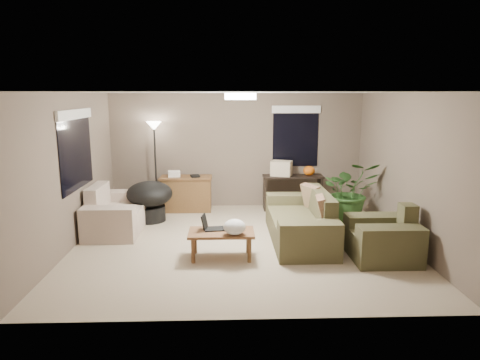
{
  "coord_description": "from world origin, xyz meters",
  "views": [
    {
      "loc": [
        -0.24,
        -6.87,
        2.47
      ],
      "look_at": [
        0.0,
        0.2,
        1.05
      ],
      "focal_mm": 32.0,
      "sensor_mm": 36.0,
      "label": 1
    }
  ],
  "objects_px": {
    "papasan_chair": "(150,198)",
    "coffee_table": "(221,235)",
    "loveseat": "(115,215)",
    "houseplant": "(349,198)",
    "cat_scratching_post": "(379,231)",
    "floor_lamp": "(154,136)",
    "desk": "(186,193)",
    "armchair": "(383,240)",
    "main_sofa": "(302,223)",
    "console_table": "(292,190)"
  },
  "relations": [
    {
      "from": "papasan_chair",
      "to": "coffee_table",
      "type": "bearing_deg",
      "value": -54.47
    },
    {
      "from": "loveseat",
      "to": "houseplant",
      "type": "xyz_separation_m",
      "value": [
        4.48,
        0.46,
        0.17
      ]
    },
    {
      "from": "coffee_table",
      "to": "cat_scratching_post",
      "type": "bearing_deg",
      "value": 11.55
    },
    {
      "from": "coffee_table",
      "to": "floor_lamp",
      "type": "bearing_deg",
      "value": 116.64
    },
    {
      "from": "desk",
      "to": "houseplant",
      "type": "distance_m",
      "value": 3.4
    },
    {
      "from": "armchair",
      "to": "cat_scratching_post",
      "type": "relative_size",
      "value": 2.0
    },
    {
      "from": "main_sofa",
      "to": "desk",
      "type": "bearing_deg",
      "value": 137.45
    },
    {
      "from": "console_table",
      "to": "houseplant",
      "type": "xyz_separation_m",
      "value": [
        0.99,
        -0.9,
        0.03
      ]
    },
    {
      "from": "floor_lamp",
      "to": "main_sofa",
      "type": "bearing_deg",
      "value": -36.62
    },
    {
      "from": "console_table",
      "to": "houseplant",
      "type": "height_order",
      "value": "houseplant"
    },
    {
      "from": "papasan_chair",
      "to": "cat_scratching_post",
      "type": "height_order",
      "value": "papasan_chair"
    },
    {
      "from": "main_sofa",
      "to": "console_table",
      "type": "distance_m",
      "value": 2.02
    },
    {
      "from": "desk",
      "to": "cat_scratching_post",
      "type": "distance_m",
      "value": 4.07
    },
    {
      "from": "main_sofa",
      "to": "floor_lamp",
      "type": "height_order",
      "value": "floor_lamp"
    },
    {
      "from": "main_sofa",
      "to": "coffee_table",
      "type": "bearing_deg",
      "value": -150.77
    },
    {
      "from": "cat_scratching_post",
      "to": "main_sofa",
      "type": "bearing_deg",
      "value": 169.83
    },
    {
      "from": "coffee_table",
      "to": "desk",
      "type": "relative_size",
      "value": 0.91
    },
    {
      "from": "console_table",
      "to": "floor_lamp",
      "type": "relative_size",
      "value": 0.68
    },
    {
      "from": "console_table",
      "to": "papasan_chair",
      "type": "xyz_separation_m",
      "value": [
        -2.95,
        -0.78,
        0.03
      ]
    },
    {
      "from": "main_sofa",
      "to": "console_table",
      "type": "relative_size",
      "value": 1.69
    },
    {
      "from": "loveseat",
      "to": "cat_scratching_post",
      "type": "distance_m",
      "value": 4.7
    },
    {
      "from": "armchair",
      "to": "papasan_chair",
      "type": "distance_m",
      "value": 4.44
    },
    {
      "from": "loveseat",
      "to": "coffee_table",
      "type": "distance_m",
      "value": 2.43
    },
    {
      "from": "armchair",
      "to": "coffee_table",
      "type": "height_order",
      "value": "armchair"
    },
    {
      "from": "armchair",
      "to": "houseplant",
      "type": "distance_m",
      "value": 2.0
    },
    {
      "from": "coffee_table",
      "to": "main_sofa",
      "type": "bearing_deg",
      "value": 29.23
    },
    {
      "from": "houseplant",
      "to": "loveseat",
      "type": "bearing_deg",
      "value": -174.18
    },
    {
      "from": "main_sofa",
      "to": "papasan_chair",
      "type": "xyz_separation_m",
      "value": [
        -2.81,
        1.24,
        0.17
      ]
    },
    {
      "from": "floor_lamp",
      "to": "armchair",
      "type": "bearing_deg",
      "value": -37.21
    },
    {
      "from": "loveseat",
      "to": "console_table",
      "type": "height_order",
      "value": "loveseat"
    },
    {
      "from": "papasan_chair",
      "to": "houseplant",
      "type": "relative_size",
      "value": 0.78
    },
    {
      "from": "armchair",
      "to": "floor_lamp",
      "type": "bearing_deg",
      "value": 142.79
    },
    {
      "from": "floor_lamp",
      "to": "loveseat",
      "type": "bearing_deg",
      "value": -110.39
    },
    {
      "from": "main_sofa",
      "to": "papasan_chair",
      "type": "distance_m",
      "value": 3.07
    },
    {
      "from": "main_sofa",
      "to": "houseplant",
      "type": "xyz_separation_m",
      "value": [
        1.14,
        1.11,
        0.18
      ]
    },
    {
      "from": "main_sofa",
      "to": "cat_scratching_post",
      "type": "bearing_deg",
      "value": -10.17
    },
    {
      "from": "loveseat",
      "to": "coffee_table",
      "type": "bearing_deg",
      "value": -35.91
    },
    {
      "from": "console_table",
      "to": "floor_lamp",
      "type": "distance_m",
      "value": 3.17
    },
    {
      "from": "floor_lamp",
      "to": "console_table",
      "type": "bearing_deg",
      "value": -1.46
    },
    {
      "from": "loveseat",
      "to": "coffee_table",
      "type": "height_order",
      "value": "loveseat"
    },
    {
      "from": "desk",
      "to": "cat_scratching_post",
      "type": "height_order",
      "value": "desk"
    },
    {
      "from": "floor_lamp",
      "to": "houseplant",
      "type": "distance_m",
      "value": 4.22
    },
    {
      "from": "desk",
      "to": "cat_scratching_post",
      "type": "xyz_separation_m",
      "value": [
        3.42,
        -2.2,
        -0.16
      ]
    },
    {
      "from": "armchair",
      "to": "papasan_chair",
      "type": "bearing_deg",
      "value": 151.56
    },
    {
      "from": "main_sofa",
      "to": "desk",
      "type": "distance_m",
      "value": 2.92
    },
    {
      "from": "desk",
      "to": "console_table",
      "type": "bearing_deg",
      "value": 0.94
    },
    {
      "from": "main_sofa",
      "to": "floor_lamp",
      "type": "xyz_separation_m",
      "value": [
        -2.81,
        2.09,
        1.3
      ]
    },
    {
      "from": "floor_lamp",
      "to": "houseplant",
      "type": "relative_size",
      "value": 1.58
    },
    {
      "from": "papasan_chair",
      "to": "cat_scratching_post",
      "type": "xyz_separation_m",
      "value": [
        4.08,
        -1.46,
        -0.25
      ]
    },
    {
      "from": "console_table",
      "to": "cat_scratching_post",
      "type": "relative_size",
      "value": 2.6
    }
  ]
}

